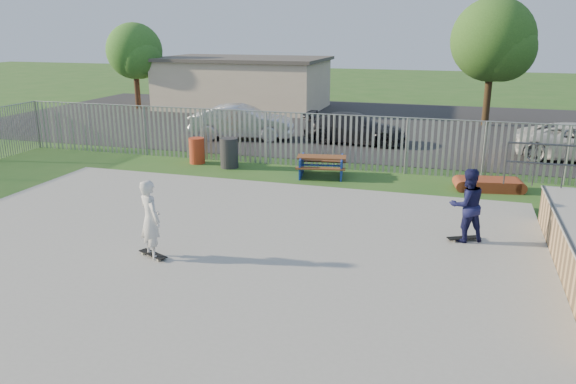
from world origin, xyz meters
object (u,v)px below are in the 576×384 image
(skater_navy, at_px, (467,205))
(picnic_table, at_px, (321,166))
(funbox, at_px, (489,185))
(trash_bin_grey, at_px, (229,153))
(car_silver, at_px, (242,122))
(tree_left, at_px, (134,51))
(car_dark, at_px, (355,128))
(trash_bin_red, at_px, (197,151))
(tree_mid, at_px, (493,40))
(skater_white, at_px, (150,219))

(skater_navy, bearing_deg, picnic_table, -74.96)
(funbox, height_order, trash_bin_grey, trash_bin_grey)
(picnic_table, relative_size, car_silver, 0.40)
(tree_left, bearing_deg, car_dark, -24.58)
(car_dark, bearing_deg, trash_bin_red, 139.64)
(trash_bin_red, bearing_deg, skater_navy, -31.01)
(car_silver, height_order, tree_mid, tree_mid)
(trash_bin_red, distance_m, car_dark, 7.54)
(funbox, distance_m, tree_left, 24.80)
(tree_mid, height_order, skater_white, tree_mid)
(picnic_table, relative_size, car_dark, 0.41)
(funbox, relative_size, tree_mid, 0.30)
(car_dark, bearing_deg, funbox, -136.35)
(funbox, distance_m, trash_bin_red, 10.59)
(trash_bin_red, distance_m, tree_mid, 16.77)
(funbox, distance_m, tree_mid, 13.52)
(car_dark, bearing_deg, tree_left, 67.67)
(picnic_table, xyz_separation_m, skater_white, (-1.78, -8.42, 0.67))
(car_silver, bearing_deg, trash_bin_red, 169.63)
(trash_bin_red, height_order, car_silver, car_silver)
(funbox, relative_size, tree_left, 0.36)
(funbox, relative_size, trash_bin_grey, 1.74)
(picnic_table, height_order, tree_mid, tree_mid)
(car_dark, bearing_deg, car_silver, 98.43)
(funbox, height_order, tree_left, tree_left)
(trash_bin_red, height_order, trash_bin_grey, trash_bin_grey)
(funbox, height_order, tree_mid, tree_mid)
(picnic_table, bearing_deg, funbox, -11.09)
(tree_left, height_order, skater_white, tree_left)
(funbox, height_order, skater_navy, skater_navy)
(funbox, bearing_deg, tree_left, 138.07)
(funbox, bearing_deg, car_dark, 121.92)
(picnic_table, distance_m, car_silver, 7.53)
(picnic_table, relative_size, skater_white, 1.08)
(funbox, xyz_separation_m, tree_left, (-20.73, 13.18, 3.39))
(car_silver, distance_m, car_dark, 5.22)
(trash_bin_red, distance_m, tree_left, 16.43)
(picnic_table, distance_m, tree_mid, 14.55)
(tree_left, xyz_separation_m, skater_navy, (19.98, -18.43, -2.55))
(tree_mid, bearing_deg, skater_navy, -93.22)
(skater_navy, bearing_deg, tree_left, -69.35)
(picnic_table, xyz_separation_m, trash_bin_grey, (-3.57, 0.24, 0.19))
(funbox, distance_m, skater_white, 11.10)
(trash_bin_red, bearing_deg, skater_white, -70.08)
(funbox, relative_size, car_dark, 0.42)
(trash_bin_grey, bearing_deg, car_silver, 106.34)
(skater_white, bearing_deg, car_dark, -63.05)
(funbox, height_order, trash_bin_red, trash_bin_red)
(picnic_table, distance_m, trash_bin_red, 5.05)
(picnic_table, height_order, skater_white, skater_white)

